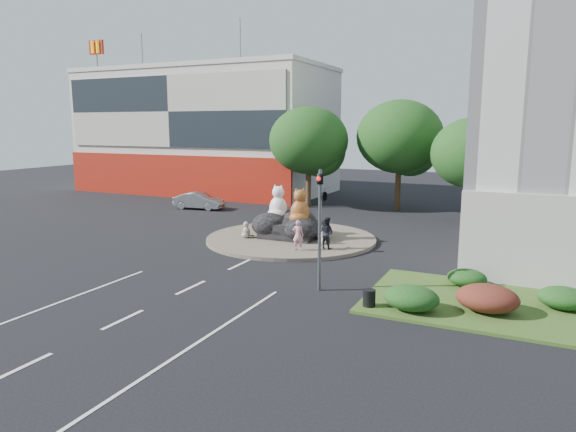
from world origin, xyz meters
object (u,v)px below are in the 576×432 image
object	(u,v)px
litter_bin	(369,298)
cat_white	(278,202)
pedestrian_dark	(326,233)
kitten_white	(323,237)
kitten_calico	(246,229)
cat_tabby	(300,206)
parked_car	(199,201)
pedestrian_pink	(298,235)

from	to	relation	value
litter_bin	cat_white	bearing A→B (deg)	131.49
pedestrian_dark	kitten_white	bearing A→B (deg)	-42.40
kitten_calico	cat_tabby	bearing A→B (deg)	45.56
parked_car	cat_white	bearing A→B (deg)	-130.20
pedestrian_pink	pedestrian_dark	xyz separation A→B (m)	(1.21, 1.01, 0.05)
kitten_white	pedestrian_pink	xyz separation A→B (m)	(-0.64, -1.92, 0.40)
pedestrian_dark	parked_car	distance (m)	17.15
kitten_calico	pedestrian_pink	size ratio (longest dim) A/B	0.62
pedestrian_dark	litter_bin	bearing A→B (deg)	136.85
litter_bin	cat_tabby	bearing A→B (deg)	127.09
parked_car	cat_tabby	bearing A→B (deg)	-128.57
litter_bin	pedestrian_pink	bearing A→B (deg)	131.80
kitten_calico	kitten_white	size ratio (longest dim) A/B	1.20
cat_tabby	kitten_white	distance (m)	2.36
parked_car	litter_bin	bearing A→B (deg)	-138.08
kitten_calico	litter_bin	distance (m)	12.67
pedestrian_pink	parked_car	bearing A→B (deg)	-46.68
pedestrian_pink	kitten_calico	bearing A→B (deg)	-30.27
kitten_calico	kitten_white	world-z (taller)	kitten_calico
kitten_calico	litter_bin	size ratio (longest dim) A/B	1.59
kitten_calico	pedestrian_dark	bearing A→B (deg)	20.79
cat_tabby	pedestrian_pink	bearing A→B (deg)	-88.74
pedestrian_dark	parked_car	size ratio (longest dim) A/B	0.42
pedestrian_dark	litter_bin	xyz separation A→B (m)	(4.59, -7.50, -0.63)
cat_white	parked_car	world-z (taller)	cat_white
kitten_calico	cat_white	bearing A→B (deg)	78.47
pedestrian_pink	cat_tabby	bearing A→B (deg)	-77.67
kitten_white	cat_tabby	bearing A→B (deg)	129.25
kitten_white	litter_bin	xyz separation A→B (m)	(5.16, -8.41, -0.18)
cat_tabby	litter_bin	bearing A→B (deg)	-73.73
kitten_white	pedestrian_dark	world-z (taller)	pedestrian_dark
kitten_white	pedestrian_dark	size ratio (longest dim) A/B	0.48
kitten_calico	pedestrian_dark	distance (m)	5.28
cat_white	kitten_calico	world-z (taller)	cat_white
cat_tabby	pedestrian_pink	size ratio (longest dim) A/B	1.30
kitten_white	parked_car	distance (m)	16.19
litter_bin	pedestrian_dark	bearing A→B (deg)	121.46
cat_tabby	litter_bin	size ratio (longest dim) A/B	3.35
cat_white	kitten_calico	distance (m)	2.57
kitten_white	parked_car	xyz separation A→B (m)	(-14.00, 8.12, 0.06)
parked_car	pedestrian_dark	bearing A→B (deg)	-129.08
kitten_white	kitten_calico	bearing A→B (deg)	155.13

